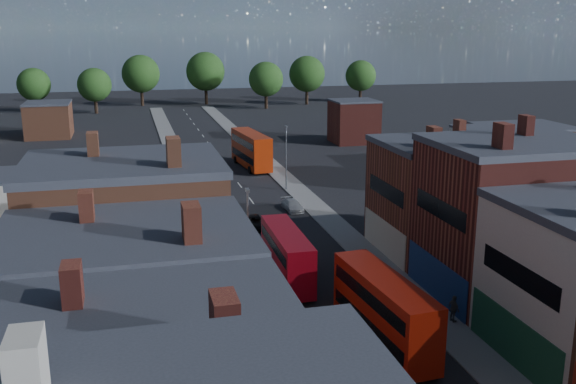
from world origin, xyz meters
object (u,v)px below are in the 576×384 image
bus_1 (384,309)px  car_3 (292,205)px  bus_2 (251,149)px  ped_3 (454,309)px  bus_0 (287,255)px  car_2 (254,222)px

bus_1 → car_3: size_ratio=2.63×
bus_2 → ped_3: bearing=-91.8°
bus_1 → ped_3: bus_1 is taller
bus_2 → bus_1: bearing=-98.0°
bus_2 → ped_3: 53.36m
bus_1 → bus_2: bus_2 is taller
bus_2 → bus_0: bearing=-103.1°
bus_2 → ped_3: (3.87, -53.19, -1.68)m
bus_0 → car_2: 14.70m
bus_0 → bus_1: 12.18m
bus_0 → car_2: bus_0 is taller
bus_0 → bus_1: size_ratio=0.91×
bus_2 → car_3: 23.45m
bus_1 → car_3: (2.14, 31.53, -1.87)m
bus_0 → bus_2: bus_2 is taller
car_3 → ped_3: bearing=-87.7°
car_3 → ped_3: (3.72, -29.84, 0.47)m
bus_0 → bus_1: bearing=-73.0°
bus_1 → bus_2: bearing=83.2°
car_2 → ped_3: size_ratio=2.31×
bus_2 → ped_3: size_ratio=6.33×
bus_0 → car_3: bus_0 is taller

